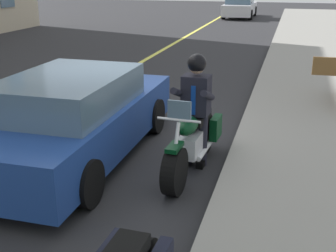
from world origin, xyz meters
TOP-DOWN VIEW (x-y plane):
  - ground_plane at (0.00, 0.00)m, footprint 80.00×80.00m
  - lane_center_stripe at (0.00, -2.00)m, footprint 60.00×0.16m
  - motorcycle_main at (0.85, 1.50)m, footprint 2.22×0.66m
  - rider_main at (0.66, 1.50)m, footprint 0.64×0.57m
  - car_silver at (-23.37, -0.72)m, footprint 4.60×1.92m
  - car_dark at (0.93, -0.38)m, footprint 4.60×1.92m

SIDE VIEW (x-z plane):
  - ground_plane at x=0.00m, z-range 0.00..0.00m
  - lane_center_stripe at x=0.00m, z-range 0.00..0.01m
  - motorcycle_main at x=0.85m, z-range -0.18..1.08m
  - car_silver at x=-23.37m, z-range -0.01..1.39m
  - car_dark at x=0.93m, z-range -0.01..1.39m
  - rider_main at x=0.66m, z-range 0.17..1.91m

